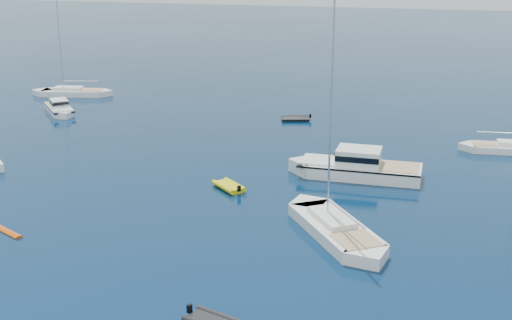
{
  "coord_description": "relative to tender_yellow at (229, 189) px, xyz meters",
  "views": [
    {
      "loc": [
        13.91,
        -26.87,
        18.46
      ],
      "look_at": [
        -0.35,
        23.81,
        2.2
      ],
      "focal_mm": 48.34,
      "sensor_mm": 36.0,
      "label": 1
    }
  ],
  "objects": [
    {
      "name": "tender_grey_far",
      "position": [
        0.15,
        23.8,
        0.0
      ],
      "size": [
        3.68,
        2.7,
        0.95
      ],
      "primitive_type": null,
      "rotation": [
        0.0,
        0.0,
        1.86
      ],
      "color": "black",
      "rests_on": "ground"
    },
    {
      "name": "motor_cruiser_centre",
      "position": [
        9.29,
        5.87,
        0.0
      ],
      "size": [
        12.05,
        3.72,
        3.16
      ],
      "primitive_type": null,
      "rotation": [
        0.0,
        0.0,
        1.57
      ],
      "color": "silver",
      "rests_on": "ground"
    },
    {
      "name": "sailboat_mid_r",
      "position": [
        9.68,
        -6.76,
        0.0
      ],
      "size": [
        9.87,
        12.12,
        18.42
      ],
      "primitive_type": null,
      "rotation": [
        0.0,
        0.0,
        0.61
      ],
      "color": "silver",
      "rests_on": "ground"
    },
    {
      "name": "kayak_orange",
      "position": [
        -11.75,
        -12.45,
        0.0
      ],
      "size": [
        2.92,
        1.82,
        0.3
      ],
      "primitive_type": null,
      "rotation": [
        0.0,
        0.0,
        1.11
      ],
      "color": "#C14609",
      "rests_on": "ground"
    },
    {
      "name": "tender_yellow",
      "position": [
        0.0,
        0.0,
        0.0
      ],
      "size": [
        3.53,
        3.43,
        0.95
      ],
      "primitive_type": null,
      "rotation": [
        0.0,
        0.0,
        0.84
      ],
      "color": "yellow",
      "rests_on": "ground"
    },
    {
      "name": "sailboat_far_l",
      "position": [
        -30.89,
        29.2,
        0.0
      ],
      "size": [
        11.52,
        5.15,
        16.41
      ],
      "primitive_type": null,
      "rotation": [
        0.0,
        0.0,
        1.78
      ],
      "color": "white",
      "rests_on": "ground"
    },
    {
      "name": "sailboat_centre",
      "position": [
        22.37,
        17.13,
        0.0
      ],
      "size": [
        10.16,
        3.56,
        14.63
      ],
      "primitive_type": null,
      "rotation": [
        0.0,
        0.0,
        4.81
      ],
      "color": "silver",
      "rests_on": "ground"
    },
    {
      "name": "motor_cruiser_horizon",
      "position": [
        -27.1,
        19.84,
        0.0
      ],
      "size": [
        7.0,
        7.46,
        2.06
      ],
      "primitive_type": null,
      "rotation": [
        0.0,
        0.0,
        3.87
      ],
      "color": "white",
      "rests_on": "ground"
    }
  ]
}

